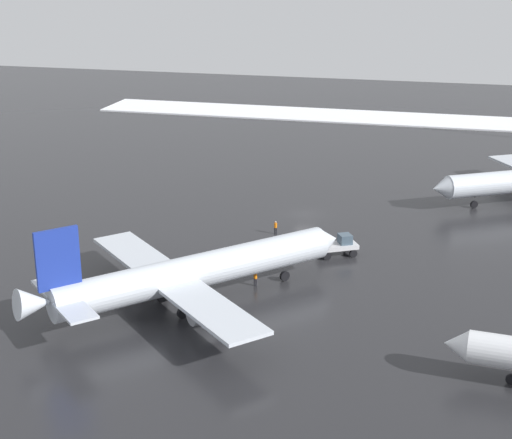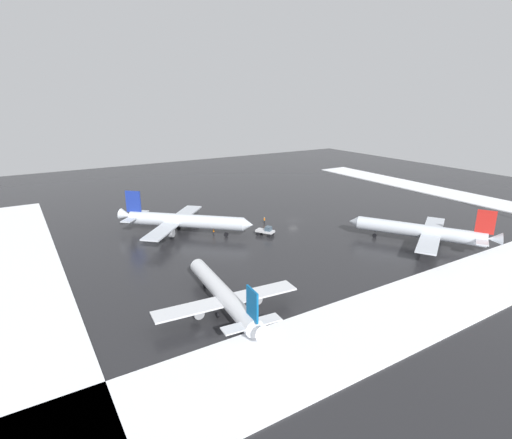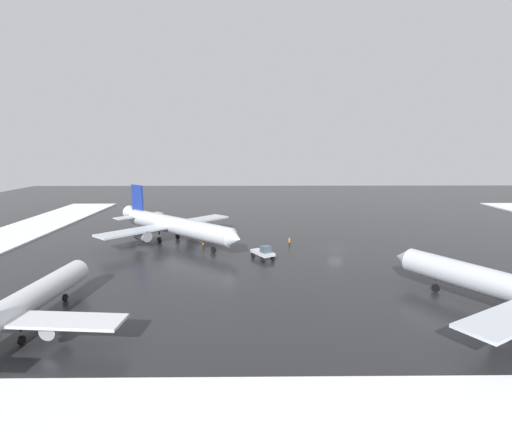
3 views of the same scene
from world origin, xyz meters
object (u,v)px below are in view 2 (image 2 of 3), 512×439
Objects in this scene: airplane_parked_starboard at (422,231)px; ground_crew_by_nose_gear at (264,220)px; airplane_foreground_jet at (223,294)px; pushback_tug at (266,231)px; ground_crew_beside_wing at (214,231)px; airplane_parked_portside at (183,221)px.

ground_crew_by_nose_gear is at bearing 3.18° from airplane_parked_starboard.
ground_crew_by_nose_gear is at bearing -36.12° from airplane_foreground_jet.
pushback_tug is 13.22m from ground_crew_beside_wing.
ground_crew_by_nose_gear is (-22.59, 33.45, -2.35)m from airplane_parked_starboard.
airplane_parked_starboard is at bearing 18.58° from pushback_tug.
airplane_parked_portside is at bearing -7.68° from airplane_foreground_jet.
airplane_parked_starboard is 53.78m from airplane_foreground_jet.
airplane_foreground_jet reaches higher than ground_crew_beside_wing.
airplane_parked_starboard reaches higher than ground_crew_beside_wing.
ground_crew_by_nose_gear is 16.32m from ground_crew_beside_wing.
ground_crew_by_nose_gear is (5.20, 8.82, -0.31)m from pushback_tug.
airplane_parked_portside reaches higher than airplane_foreground_jet.
pushback_tug reaches higher than ground_crew_beside_wing.
airplane_parked_portside is 16.71× the size of ground_crew_beside_wing.
ground_crew_beside_wing is at bearing -153.19° from pushback_tug.
ground_crew_by_nose_gear is (31.13, 35.96, -1.87)m from airplane_foreground_jet.
airplane_foreground_jet is 37.57m from pushback_tug.
airplane_foreground_jet reaches higher than pushback_tug.
airplane_parked_portside is 22.84m from ground_crew_by_nose_gear.
ground_crew_by_nose_gear is 1.00× the size of ground_crew_beside_wing.
airplane_parked_portside is 58.23m from airplane_parked_starboard.
pushback_tug reaches higher than ground_crew_by_nose_gear.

